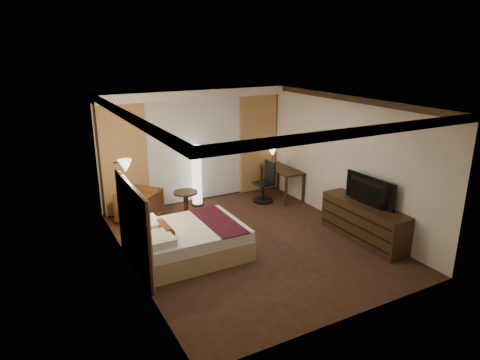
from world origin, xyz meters
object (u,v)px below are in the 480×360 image
desk (282,183)px  dresser (364,222)px  office_chair (264,182)px  side_table (186,204)px  armchair (139,205)px  television (366,187)px  floor_lamp (197,175)px  bed (189,241)px

desk → dresser: bearing=-89.0°
office_chair → side_table: bearing=174.7°
armchair → side_table: armchair is taller
television → office_chair: bearing=9.6°
armchair → side_table: size_ratio=1.36×
armchair → floor_lamp: (1.49, 0.39, 0.34)m
side_table → desk: bearing=0.8°
side_table → floor_lamp: (0.51, 0.56, 0.44)m
armchair → office_chair: size_ratio=0.79×
bed → desk: size_ratio=1.58×
armchair → side_table: bearing=37.7°
bed → armchair: armchair is taller
bed → side_table: 1.87m
armchair → floor_lamp: size_ratio=0.54×
side_table → office_chair: 2.00m
television → armchair: bearing=48.2°
floor_lamp → office_chair: (1.49, -0.58, -0.23)m
floor_lamp → television: (2.07, -3.31, 0.35)m
side_table → television: (2.57, -2.75, 0.80)m
floor_lamp → television: 3.92m
armchair → television: bearing=8.5°
armchair → floor_lamp: bearing=62.4°
desk → television: 2.87m
side_table → television: bearing=-46.8°
bed → office_chair: bearing=33.7°
dresser → office_chair: bearing=102.6°
armchair → television: 4.66m
armchair → television: television is taller
armchair → office_chair: (2.98, -0.19, 0.11)m
bed → dresser: size_ratio=1.00×
desk → dresser: (0.05, -2.78, -0.00)m
desk → armchair: bearing=177.7°
television → desk: bearing=-2.0°
armchair → dresser: 4.63m
dresser → floor_lamp: bearing=122.4°
desk → office_chair: bearing=-174.9°
desk → dresser: size_ratio=0.63×
side_table → office_chair: size_ratio=0.58×
dresser → armchair: bearing=140.9°
armchair → office_chair: bearing=44.2°
side_table → floor_lamp: size_ratio=0.40×
desk → television: television is taller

